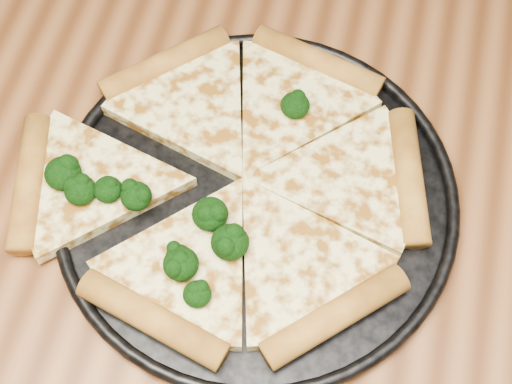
# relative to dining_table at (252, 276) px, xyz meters

# --- Properties ---
(dining_table) EXTENTS (1.20, 0.90, 0.75)m
(dining_table) POSITION_rel_dining_table_xyz_m (0.00, 0.00, 0.00)
(dining_table) COLOR brown
(dining_table) RESTS_ON ground
(pizza_pan) EXTENTS (0.35, 0.35, 0.02)m
(pizza_pan) POSITION_rel_dining_table_xyz_m (-0.00, 0.04, 0.10)
(pizza_pan) COLOR black
(pizza_pan) RESTS_ON dining_table
(pizza) EXTENTS (0.38, 0.34, 0.03)m
(pizza) POSITION_rel_dining_table_xyz_m (-0.03, 0.04, 0.11)
(pizza) COLOR #FBEF9A
(pizza) RESTS_ON pizza_pan
(broccoli_florets) EXTENTS (0.21, 0.22, 0.02)m
(broccoli_florets) POSITION_rel_dining_table_xyz_m (-0.07, -0.00, 0.12)
(broccoli_florets) COLOR black
(broccoli_florets) RESTS_ON pizza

